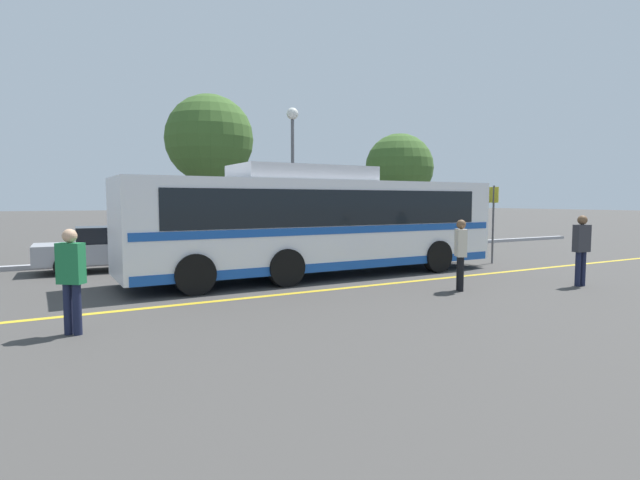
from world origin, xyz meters
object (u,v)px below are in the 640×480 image
object	(u,v)px
pedestrian_1	(581,245)
street_lamp	(293,148)
transit_bus	(319,221)
tree_0	(209,139)
parked_car_1	(112,248)
parked_car_2	(275,241)
pedestrian_2	(461,250)
tree_2	(399,168)
pedestrian_0	(71,274)
bus_stop_sign	(493,215)

from	to	relation	value
pedestrian_1	street_lamp	bearing A→B (deg)	-65.65
transit_bus	tree_0	xyz separation A→B (m)	(-0.32, 9.85, 3.44)
parked_car_1	parked_car_2	size ratio (longest dim) A/B	1.16
pedestrian_1	pedestrian_2	distance (m)	3.44
pedestrian_2	tree_2	xyz separation A→B (m)	(6.94, 11.30, 2.89)
pedestrian_0	tree_2	bearing A→B (deg)	-106.69
street_lamp	tree_0	bearing A→B (deg)	126.73
transit_bus	parked_car_2	xyz separation A→B (m)	(0.51, 4.38, -0.91)
pedestrian_0	tree_0	xyz separation A→B (m)	(6.52, 13.59, 4.05)
parked_car_2	pedestrian_2	size ratio (longest dim) A/B	2.24
transit_bus	tree_2	bearing A→B (deg)	129.58
pedestrian_1	tree_2	world-z (taller)	tree_2
pedestrian_1	tree_2	distance (m)	13.18
parked_car_2	tree_2	bearing A→B (deg)	-67.86
pedestrian_0	pedestrian_1	size ratio (longest dim) A/B	0.96
parked_car_1	tree_0	xyz separation A→B (m)	(4.96, 5.51, 4.36)
parked_car_2	pedestrian_0	bearing A→B (deg)	140.06
pedestrian_0	pedestrian_2	size ratio (longest dim) A/B	1.00
street_lamp	pedestrian_0	bearing A→B (deg)	-131.92
pedestrian_0	tree_2	size ratio (longest dim) A/B	0.32
parked_car_2	tree_2	distance (m)	9.37
pedestrian_2	street_lamp	size ratio (longest dim) A/B	0.29
pedestrian_2	street_lamp	xyz separation A→B (m)	(0.41, 10.31, 3.48)
pedestrian_2	street_lamp	distance (m)	10.89
transit_bus	pedestrian_2	xyz separation A→B (m)	(1.85, -3.91, -0.61)
parked_car_2	pedestrian_0	distance (m)	10.96
bus_stop_sign	street_lamp	xyz separation A→B (m)	(-4.60, 6.86, 2.75)
parked_car_2	pedestrian_2	bearing A→B (deg)	-168.63
tree_0	bus_stop_sign	bearing A→B (deg)	-55.19
pedestrian_0	tree_2	xyz separation A→B (m)	(15.63, 11.12, 2.88)
transit_bus	tree_2	size ratio (longest dim) A/B	2.09
transit_bus	pedestrian_2	bearing A→B (deg)	24.80
pedestrian_2	bus_stop_sign	distance (m)	6.12
pedestrian_0	tree_0	bearing A→B (deg)	-77.77
parked_car_2	pedestrian_1	bearing A→B (deg)	-151.48
pedestrian_0	pedestrian_2	distance (m)	8.69
parked_car_2	tree_2	size ratio (longest dim) A/B	0.71
parked_car_1	bus_stop_sign	world-z (taller)	bus_stop_sign
transit_bus	tree_2	world-z (taller)	tree_2
parked_car_1	bus_stop_sign	distance (m)	13.09
pedestrian_1	tree_0	distance (m)	16.27
parked_car_1	pedestrian_0	size ratio (longest dim) A/B	2.59
pedestrian_0	pedestrian_2	xyz separation A→B (m)	(8.69, -0.17, -0.00)
parked_car_1	parked_car_2	world-z (taller)	parked_car_2
tree_0	transit_bus	bearing A→B (deg)	-88.15
pedestrian_2	tree_0	xyz separation A→B (m)	(-2.16, 13.76, 4.05)
pedestrian_2	tree_2	world-z (taller)	tree_2
tree_2	bus_stop_sign	bearing A→B (deg)	-103.83
pedestrian_1	pedestrian_2	xyz separation A→B (m)	(-3.28, 1.04, -0.06)
pedestrian_2	parked_car_1	bearing A→B (deg)	72.25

